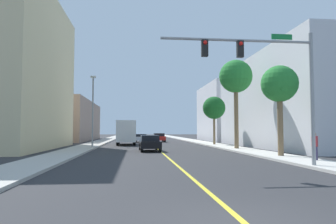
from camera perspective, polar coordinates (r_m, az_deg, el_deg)
name	(u,v)px	position (r m, az deg, el deg)	size (l,w,h in m)	color
ground	(150,143)	(48.22, -3.28, -5.64)	(192.00, 192.00, 0.00)	#2D2D30
sidewalk_left	(100,142)	(48.47, -12.47, -5.46)	(2.77, 168.00, 0.15)	#B2ADA3
sidewalk_right	(199,142)	(49.18, 5.78, -5.50)	(2.77, 168.00, 0.15)	beige
lane_marking_center	(150,143)	(48.22, -3.28, -5.63)	(0.16, 144.00, 0.01)	yellow
building_left_far	(49,121)	(62.34, -21.10, -1.54)	(15.99, 26.17, 7.31)	gray
building_right_near	(293,102)	(38.07, 22.07, 1.69)	(10.12, 24.26, 10.22)	silver
building_right_far	(240,113)	(59.46, 13.16, -0.18)	(13.30, 16.21, 10.27)	silver
traffic_signal_mast	(270,69)	(16.65, 18.27, 7.45)	(7.90, 0.36, 6.79)	gray
street_lamp	(93,107)	(34.02, -13.68, 0.86)	(0.56, 0.28, 7.59)	gray
palm_near	(279,85)	(23.26, 19.83, 4.64)	(2.58, 2.58, 6.33)	brown
palm_mid	(236,78)	(31.48, 12.37, 6.21)	(3.25, 3.25, 8.71)	brown
palm_far	(214,108)	(39.52, 8.47, 0.71)	(2.85, 2.85, 6.02)	brown
car_black	(150,143)	(28.52, -3.40, -5.70)	(1.93, 4.40, 1.45)	black
car_red	(159,137)	(50.60, -1.71, -4.68)	(1.95, 4.39, 1.42)	red
car_silver	(141,138)	(49.83, -5.02, -4.76)	(2.02, 4.54, 1.29)	#BCBCC1
delivery_truck	(126,132)	(41.10, -7.71, -3.69)	(2.58, 7.81, 3.13)	#194799
pedestrian	(315,146)	(20.45, 25.39, -5.73)	(0.38, 0.38, 1.63)	#3F3859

